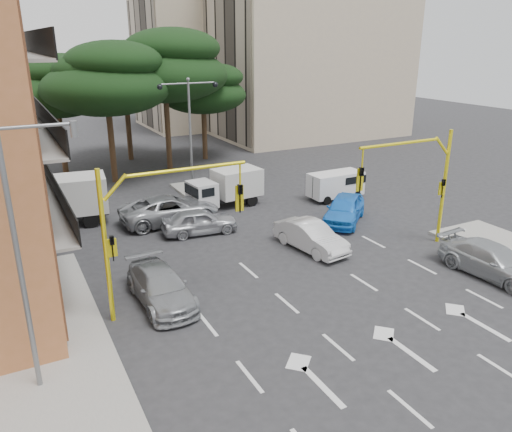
% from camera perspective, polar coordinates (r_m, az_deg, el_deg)
% --- Properties ---
extents(ground, '(120.00, 120.00, 0.00)m').
position_cam_1_polar(ground, '(21.80, 8.09, -8.64)').
color(ground, '#28282B').
rests_on(ground, ground).
extents(median_strip, '(1.40, 6.00, 0.15)m').
position_cam_1_polar(median_strip, '(34.98, -7.21, 2.51)').
color(median_strip, gray).
rests_on(median_strip, ground).
extents(apartment_beige_near, '(20.20, 12.15, 18.70)m').
position_cam_1_polar(apartment_beige_near, '(56.93, 6.23, 18.54)').
color(apartment_beige_near, beige).
rests_on(apartment_beige_near, ground).
extents(apartment_beige_far, '(16.20, 12.15, 16.70)m').
position_cam_1_polar(apartment_beige_far, '(64.31, -5.54, 17.77)').
color(apartment_beige_far, beige).
rests_on(apartment_beige_far, ground).
extents(pine_left_near, '(9.15, 9.15, 10.23)m').
position_cam_1_polar(pine_left_near, '(38.24, -16.73, 14.82)').
color(pine_left_near, '#382616').
rests_on(pine_left_near, ground).
extents(pine_center, '(9.98, 9.98, 11.16)m').
position_cam_1_polar(pine_center, '(41.40, -10.37, 16.56)').
color(pine_center, '#382616').
rests_on(pine_center, ground).
extents(pine_left_far, '(8.32, 8.32, 9.30)m').
position_cam_1_polar(pine_left_far, '(41.78, -21.92, 13.63)').
color(pine_left_far, '#382616').
rests_on(pine_left_far, ground).
extents(pine_right, '(7.49, 7.49, 8.37)m').
position_cam_1_polar(pine_right, '(44.77, -5.99, 14.29)').
color(pine_right, '#382616').
rests_on(pine_right, ground).
extents(pine_back, '(9.15, 9.15, 10.23)m').
position_cam_1_polar(pine_back, '(45.71, -14.79, 15.63)').
color(pine_back, '#382616').
rests_on(pine_back, ground).
extents(signal_mast_right, '(5.79, 0.37, 6.00)m').
position_cam_1_polar(signal_mast_right, '(26.07, 18.25, 4.47)').
color(signal_mast_right, yellow).
rests_on(signal_mast_right, ground).
extents(signal_mast_left, '(5.79, 0.37, 6.00)m').
position_cam_1_polar(signal_mast_left, '(19.13, -11.81, -0.23)').
color(signal_mast_left, yellow).
rests_on(signal_mast_left, ground).
extents(street_lamp_left, '(2.08, 0.20, 8.00)m').
position_cam_1_polar(street_lamp_left, '(15.45, -24.93, -3.22)').
color(street_lamp_left, slate).
rests_on(street_lamp_left, sidewalk_left).
extents(street_lamp_center, '(4.16, 0.36, 7.77)m').
position_cam_1_polar(street_lamp_center, '(33.82, -7.60, 11.21)').
color(street_lamp_center, slate).
rests_on(street_lamp_center, median_strip).
extents(car_white_hatch, '(2.15, 4.57, 1.45)m').
position_cam_1_polar(car_white_hatch, '(25.65, 6.28, -2.32)').
color(car_white_hatch, silver).
rests_on(car_white_hatch, ground).
extents(car_blue_compact, '(4.77, 4.56, 1.60)m').
position_cam_1_polar(car_blue_compact, '(29.81, 10.06, 0.80)').
color(car_blue_compact, blue).
rests_on(car_blue_compact, ground).
extents(car_silver_wagon, '(2.02, 4.81, 1.39)m').
position_cam_1_polar(car_silver_wagon, '(20.91, -10.84, -7.95)').
color(car_silver_wagon, '#919498').
rests_on(car_silver_wagon, ground).
extents(car_silver_cross_a, '(5.86, 2.82, 1.61)m').
position_cam_1_polar(car_silver_cross_a, '(29.74, -9.83, 0.78)').
color(car_silver_cross_a, '#A3A5AA').
rests_on(car_silver_cross_a, ground).
extents(car_silver_cross_b, '(4.36, 2.18, 1.43)m').
position_cam_1_polar(car_silver_cross_b, '(27.81, -6.48, -0.59)').
color(car_silver_cross_b, '#AAADB3').
rests_on(car_silver_cross_b, ground).
extents(car_silver_parked, '(2.45, 5.19, 1.46)m').
position_cam_1_polar(car_silver_parked, '(25.14, 25.45, -4.66)').
color(car_silver_parked, '#AAAEB2').
rests_on(car_silver_parked, ground).
extents(van_white, '(3.74, 1.72, 1.86)m').
position_cam_1_polar(van_white, '(34.10, 9.07, 3.47)').
color(van_white, white).
rests_on(van_white, ground).
extents(box_truck_a, '(5.98, 3.09, 2.82)m').
position_cam_1_polar(box_truck_a, '(30.83, -21.78, 1.49)').
color(box_truck_a, silver).
rests_on(box_truck_a, ground).
extents(box_truck_b, '(5.00, 2.50, 2.37)m').
position_cam_1_polar(box_truck_b, '(32.07, -3.51, 3.13)').
color(box_truck_b, silver).
rests_on(box_truck_b, ground).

